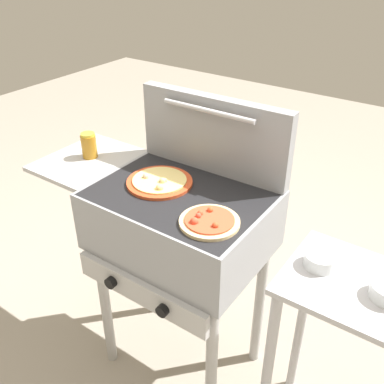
# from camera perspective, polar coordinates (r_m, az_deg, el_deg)

# --- Properties ---
(ground_plane) EXTENTS (8.00, 8.00, 0.00)m
(ground_plane) POSITION_cam_1_polar(r_m,az_deg,el_deg) (2.19, -1.15, -20.67)
(ground_plane) COLOR gray
(grill) EXTENTS (0.96, 0.53, 0.90)m
(grill) POSITION_cam_1_polar(r_m,az_deg,el_deg) (1.67, -1.90, -4.24)
(grill) COLOR gray
(grill) RESTS_ON ground_plane
(grill_lid_open) EXTENTS (0.63, 0.09, 0.30)m
(grill_lid_open) POSITION_cam_1_polar(r_m,az_deg,el_deg) (1.67, 2.83, 7.49)
(grill_lid_open) COLOR gray
(grill_lid_open) RESTS_ON grill
(pizza_cheese) EXTENTS (0.25, 0.25, 0.04)m
(pizza_cheese) POSITION_cam_1_polar(r_m,az_deg,el_deg) (1.64, -4.26, 1.35)
(pizza_cheese) COLOR #C64723
(pizza_cheese) RESTS_ON grill
(pizza_pepperoni) EXTENTS (0.20, 0.20, 0.04)m
(pizza_pepperoni) POSITION_cam_1_polar(r_m,az_deg,el_deg) (1.42, 2.23, -3.82)
(pizza_pepperoni) COLOR beige
(pizza_pepperoni) RESTS_ON grill
(sauce_jar) EXTENTS (0.06, 0.06, 0.11)m
(sauce_jar) POSITION_cam_1_polar(r_m,az_deg,el_deg) (1.87, -13.28, 5.93)
(sauce_jar) COLOR #B77A1E
(sauce_jar) RESTS_ON grill
(prep_table) EXTENTS (0.44, 0.36, 0.81)m
(prep_table) POSITION_cam_1_polar(r_m,az_deg,el_deg) (1.59, 19.27, -17.56)
(prep_table) COLOR #B2B2B7
(prep_table) RESTS_ON ground_plane
(topping_bowl_near) EXTENTS (0.10, 0.10, 0.04)m
(topping_bowl_near) POSITION_cam_1_polar(r_m,az_deg,el_deg) (1.44, 16.37, -8.56)
(topping_bowl_near) COLOR silver
(topping_bowl_near) RESTS_ON prep_table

